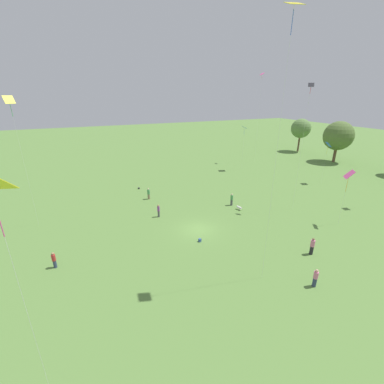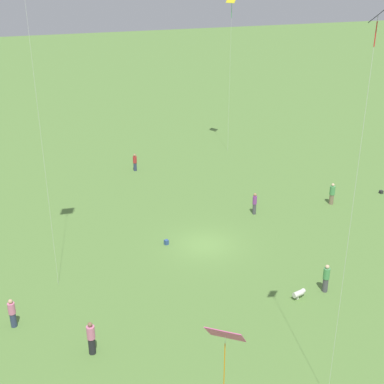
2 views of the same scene
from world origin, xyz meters
TOP-DOWN VIEW (x-y plane):
  - ground_plane at (0.00, 0.00)m, footprint 240.00×240.00m
  - tree_0 at (-29.76, 46.19)m, footprint 5.32×5.32m
  - tree_1 at (-16.81, 44.68)m, footprint 6.74×6.74m
  - person_0 at (9.37, 8.43)m, footprint 0.50×0.50m
  - person_1 at (-4.67, 7.71)m, footprint 0.54×0.54m
  - person_2 at (-5.40, -3.31)m, footprint 0.45×0.45m
  - person_3 at (0.98, -15.55)m, footprint 0.50×0.50m
  - person_4 at (-12.09, -2.85)m, footprint 0.43×0.43m
  - person_5 at (12.96, 4.84)m, footprint 0.54×0.54m
  - kite_1 at (-25.25, 27.48)m, footprint 0.86×0.74m
  - kite_2 at (-20.29, 20.26)m, footprint 1.59×1.51m
  - kite_3 at (10.21, 1.50)m, footprint 1.24×1.27m
  - kite_4 at (-0.03, 15.12)m, footprint 0.85×0.85m
  - kite_6 at (5.94, 16.96)m, footprint 1.54×1.48m
  - kite_7 at (-6.69, 28.71)m, footprint 1.33×1.16m
  - kite_8 at (-9.50, -17.88)m, footprint 1.00×1.16m
  - dog_0 at (-2.85, 7.83)m, footprint 0.91×0.49m
  - picnic_bag_0 at (2.50, -0.99)m, footprint 0.33×0.33m
  - picnic_bag_1 at (-17.29, -3.23)m, footprint 0.27×0.28m

SIDE VIEW (x-z plane):
  - ground_plane at x=0.00m, z-range 0.00..0.00m
  - picnic_bag_1 at x=-17.29m, z-range 0.00..0.25m
  - picnic_bag_0 at x=2.50m, z-range 0.00..0.35m
  - dog_0 at x=-2.85m, z-range 0.08..0.63m
  - person_3 at x=0.98m, z-range 0.00..1.66m
  - person_5 at x=12.96m, z-range 0.00..1.72m
  - person_4 at x=-12.09m, z-range -0.01..1.79m
  - person_2 at x=-5.40m, z-range 0.02..1.77m
  - person_1 at x=-4.67m, z-range 0.00..1.82m
  - person_0 at x=9.37m, z-range -0.01..1.87m
  - tree_1 at x=-16.81m, z-range 1.45..11.14m
  - kite_6 at x=5.94m, z-range 2.90..9.97m
  - tree_0 at x=-29.76m, z-range 1.90..11.08m
  - kite_7 at x=-6.69m, z-range 3.20..10.77m
  - kite_2 at x=-20.29m, z-range 4.19..13.55m
  - kite_8 at x=-9.50m, z-range 6.61..21.96m
  - kite_4 at x=-0.03m, z-range 6.76..23.53m
  - kite_1 at x=-25.25m, z-range 8.39..28.31m
  - kite_3 at x=10.21m, z-range 9.17..30.05m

